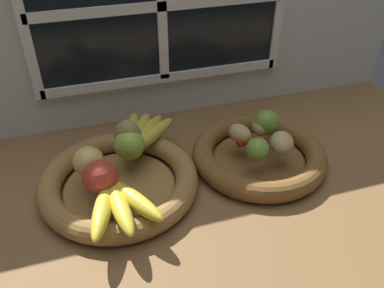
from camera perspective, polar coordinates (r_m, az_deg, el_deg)
name	(u,v)px	position (r cm, az deg, el deg)	size (l,w,h in cm)	color
ground_plane	(195,179)	(94.32, 0.44, -5.09)	(140.00, 90.00, 3.00)	brown
back_wall	(160,16)	(105.20, -4.62, 17.77)	(140.00, 4.60, 55.00)	silver
fruit_bowl_left	(119,182)	(89.47, -10.37, -5.30)	(34.83, 34.83, 4.89)	olive
fruit_bowl_right	(259,154)	(97.03, 9.52, -1.46)	(31.95, 31.95, 4.89)	brown
apple_red_front	(100,177)	(81.65, -12.97, -4.64)	(7.18, 7.18, 7.18)	#B73828
apple_golden_left	(89,161)	(86.73, -14.56, -2.43)	(6.59, 6.59, 6.59)	#DBB756
apple_green_back	(129,144)	(89.59, -8.95, -0.06)	(7.00, 7.00, 7.00)	#8CAD3D
pear_brown	(128,137)	(90.66, -9.11, 1.00)	(6.32, 5.96, 8.55)	olive
banana_bunch_front	(119,204)	(77.93, -10.44, -8.45)	(15.42, 17.44, 3.40)	yellow
banana_bunch_back	(141,134)	(95.84, -7.28, 1.40)	(15.66, 18.38, 3.32)	gold
potato_oblong	(240,134)	(95.02, 6.86, 1.47)	(6.33, 4.53, 4.32)	tan
potato_back	(261,125)	(98.56, 9.77, 2.71)	(6.90, 4.43, 4.75)	tan
potato_small	(282,143)	(93.09, 12.68, 0.17)	(6.43, 5.41, 4.91)	tan
lime_near	(258,149)	(89.83, 9.34, -0.71)	(5.21, 5.21, 5.21)	#6B9E33
lime_far	(266,123)	(98.17, 10.55, 3.02)	(6.35, 6.35, 6.35)	olive
chili_pepper	(257,140)	(95.68, 9.31, 0.59)	(1.84, 1.84, 10.18)	red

